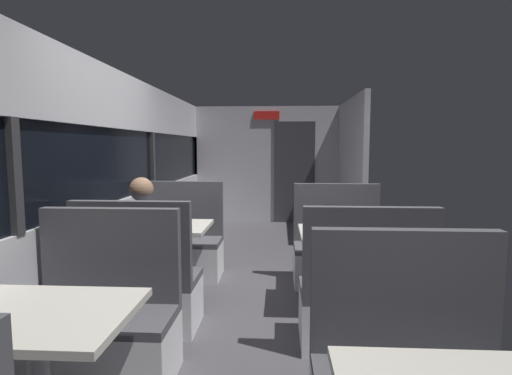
{
  "coord_description": "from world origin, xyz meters",
  "views": [
    {
      "loc": [
        0.25,
        -3.86,
        1.52
      ],
      "look_at": [
        -0.14,
        2.93,
        0.82
      ],
      "focal_mm": 28.29,
      "sensor_mm": 36.0,
      "label": 1
    }
  ],
  "objects_px": {
    "dining_table_near_window": "(36,332)",
    "bench_mid_window_facing_end": "(140,291)",
    "bench_mid_window_facing_entry": "(181,248)",
    "bench_rear_aisle_facing_end": "(364,305)",
    "dining_table_rear_aisle": "(349,242)",
    "bench_near_window_facing_entry": "(103,329)",
    "dining_table_mid_window": "(163,235)",
    "bench_rear_aisle_facing_entry": "(337,255)",
    "seated_passenger": "(142,263)"
  },
  "relations": [
    {
      "from": "bench_near_window_facing_entry",
      "to": "bench_rear_aisle_facing_end",
      "type": "height_order",
      "value": "same"
    },
    {
      "from": "dining_table_rear_aisle",
      "to": "bench_rear_aisle_facing_end",
      "type": "relative_size",
      "value": 0.82
    },
    {
      "from": "bench_mid_window_facing_entry",
      "to": "dining_table_mid_window",
      "type": "bearing_deg",
      "value": -90.0
    },
    {
      "from": "dining_table_mid_window",
      "to": "bench_mid_window_facing_entry",
      "type": "relative_size",
      "value": 0.82
    },
    {
      "from": "dining_table_near_window",
      "to": "bench_rear_aisle_facing_entry",
      "type": "height_order",
      "value": "bench_rear_aisle_facing_entry"
    },
    {
      "from": "bench_mid_window_facing_end",
      "to": "dining_table_mid_window",
      "type": "bearing_deg",
      "value": 90.0
    },
    {
      "from": "dining_table_rear_aisle",
      "to": "seated_passenger",
      "type": "height_order",
      "value": "seated_passenger"
    },
    {
      "from": "bench_near_window_facing_entry",
      "to": "bench_mid_window_facing_entry",
      "type": "bearing_deg",
      "value": 90.0
    },
    {
      "from": "bench_near_window_facing_entry",
      "to": "seated_passenger",
      "type": "relative_size",
      "value": 0.87
    },
    {
      "from": "dining_table_near_window",
      "to": "dining_table_mid_window",
      "type": "xyz_separation_m",
      "value": [
        0.0,
        2.1,
        0.0
      ]
    },
    {
      "from": "bench_rear_aisle_facing_end",
      "to": "bench_rear_aisle_facing_entry",
      "type": "relative_size",
      "value": 1.0
    },
    {
      "from": "dining_table_near_window",
      "to": "bench_mid_window_facing_end",
      "type": "xyz_separation_m",
      "value": [
        0.0,
        1.4,
        -0.31
      ]
    },
    {
      "from": "bench_rear_aisle_facing_entry",
      "to": "dining_table_rear_aisle",
      "type": "bearing_deg",
      "value": -90.0
    },
    {
      "from": "dining_table_mid_window",
      "to": "bench_rear_aisle_facing_end",
      "type": "distance_m",
      "value": 2.03
    },
    {
      "from": "bench_mid_window_facing_end",
      "to": "bench_rear_aisle_facing_entry",
      "type": "bearing_deg",
      "value": 33.81
    },
    {
      "from": "dining_table_rear_aisle",
      "to": "bench_rear_aisle_facing_entry",
      "type": "height_order",
      "value": "bench_rear_aisle_facing_entry"
    },
    {
      "from": "bench_mid_window_facing_entry",
      "to": "bench_rear_aisle_facing_end",
      "type": "bearing_deg",
      "value": -41.77
    },
    {
      "from": "bench_mid_window_facing_entry",
      "to": "bench_rear_aisle_facing_entry",
      "type": "distance_m",
      "value": 1.8
    },
    {
      "from": "dining_table_rear_aisle",
      "to": "bench_rear_aisle_facing_end",
      "type": "xyz_separation_m",
      "value": [
        0.0,
        -0.7,
        -0.31
      ]
    },
    {
      "from": "bench_mid_window_facing_end",
      "to": "dining_table_near_window",
      "type": "bearing_deg",
      "value": -90.0
    },
    {
      "from": "bench_rear_aisle_facing_end",
      "to": "bench_rear_aisle_facing_entry",
      "type": "xyz_separation_m",
      "value": [
        0.0,
        1.4,
        0.0
      ]
    },
    {
      "from": "bench_near_window_facing_entry",
      "to": "bench_rear_aisle_facing_end",
      "type": "relative_size",
      "value": 1.0
    },
    {
      "from": "dining_table_rear_aisle",
      "to": "seated_passenger",
      "type": "bearing_deg",
      "value": -166.58
    },
    {
      "from": "bench_mid_window_facing_end",
      "to": "dining_table_rear_aisle",
      "type": "xyz_separation_m",
      "value": [
        1.79,
        0.5,
        0.31
      ]
    },
    {
      "from": "dining_table_rear_aisle",
      "to": "seated_passenger",
      "type": "xyz_separation_m",
      "value": [
        -1.79,
        -0.43,
        -0.1
      ]
    },
    {
      "from": "bench_near_window_facing_entry",
      "to": "seated_passenger",
      "type": "xyz_separation_m",
      "value": [
        0.0,
        0.77,
        0.21
      ]
    },
    {
      "from": "dining_table_near_window",
      "to": "dining_table_rear_aisle",
      "type": "xyz_separation_m",
      "value": [
        1.79,
        1.9,
        0.0
      ]
    },
    {
      "from": "dining_table_mid_window",
      "to": "bench_rear_aisle_facing_entry",
      "type": "height_order",
      "value": "bench_rear_aisle_facing_entry"
    },
    {
      "from": "bench_near_window_facing_entry",
      "to": "bench_mid_window_facing_entry",
      "type": "distance_m",
      "value": 2.1
    },
    {
      "from": "dining_table_near_window",
      "to": "bench_rear_aisle_facing_entry",
      "type": "distance_m",
      "value": 3.17
    },
    {
      "from": "dining_table_near_window",
      "to": "bench_mid_window_facing_entry",
      "type": "xyz_separation_m",
      "value": [
        0.0,
        2.8,
        -0.31
      ]
    },
    {
      "from": "dining_table_near_window",
      "to": "dining_table_mid_window",
      "type": "bearing_deg",
      "value": 90.0
    },
    {
      "from": "bench_mid_window_facing_end",
      "to": "bench_rear_aisle_facing_end",
      "type": "distance_m",
      "value": 1.8
    },
    {
      "from": "bench_near_window_facing_entry",
      "to": "dining_table_near_window",
      "type": "bearing_deg",
      "value": -90.0
    },
    {
      "from": "bench_mid_window_facing_entry",
      "to": "dining_table_rear_aisle",
      "type": "xyz_separation_m",
      "value": [
        1.79,
        -0.9,
        0.31
      ]
    },
    {
      "from": "bench_mid_window_facing_end",
      "to": "dining_table_rear_aisle",
      "type": "height_order",
      "value": "bench_mid_window_facing_end"
    },
    {
      "from": "bench_mid_window_facing_entry",
      "to": "bench_rear_aisle_facing_end",
      "type": "relative_size",
      "value": 1.0
    },
    {
      "from": "dining_table_near_window",
      "to": "bench_mid_window_facing_end",
      "type": "distance_m",
      "value": 1.43
    },
    {
      "from": "dining_table_rear_aisle",
      "to": "bench_rear_aisle_facing_entry",
      "type": "distance_m",
      "value": 0.77
    },
    {
      "from": "dining_table_rear_aisle",
      "to": "bench_rear_aisle_facing_end",
      "type": "height_order",
      "value": "bench_rear_aisle_facing_end"
    },
    {
      "from": "dining_table_rear_aisle",
      "to": "dining_table_near_window",
      "type": "bearing_deg",
      "value": -133.32
    },
    {
      "from": "bench_rear_aisle_facing_end",
      "to": "dining_table_near_window",
      "type": "bearing_deg",
      "value": -146.19
    },
    {
      "from": "dining_table_rear_aisle",
      "to": "bench_rear_aisle_facing_entry",
      "type": "xyz_separation_m",
      "value": [
        0.0,
        0.7,
        -0.31
      ]
    },
    {
      "from": "dining_table_near_window",
      "to": "dining_table_rear_aisle",
      "type": "distance_m",
      "value": 2.61
    },
    {
      "from": "dining_table_mid_window",
      "to": "dining_table_rear_aisle",
      "type": "height_order",
      "value": "same"
    },
    {
      "from": "bench_near_window_facing_entry",
      "to": "dining_table_mid_window",
      "type": "relative_size",
      "value": 1.22
    },
    {
      "from": "bench_rear_aisle_facing_end",
      "to": "bench_rear_aisle_facing_entry",
      "type": "distance_m",
      "value": 1.4
    },
    {
      "from": "dining_table_mid_window",
      "to": "bench_mid_window_facing_entry",
      "type": "height_order",
      "value": "bench_mid_window_facing_entry"
    },
    {
      "from": "bench_rear_aisle_facing_entry",
      "to": "bench_mid_window_facing_end",
      "type": "bearing_deg",
      "value": -146.19
    },
    {
      "from": "bench_mid_window_facing_entry",
      "to": "bench_rear_aisle_facing_entry",
      "type": "height_order",
      "value": "same"
    }
  ]
}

